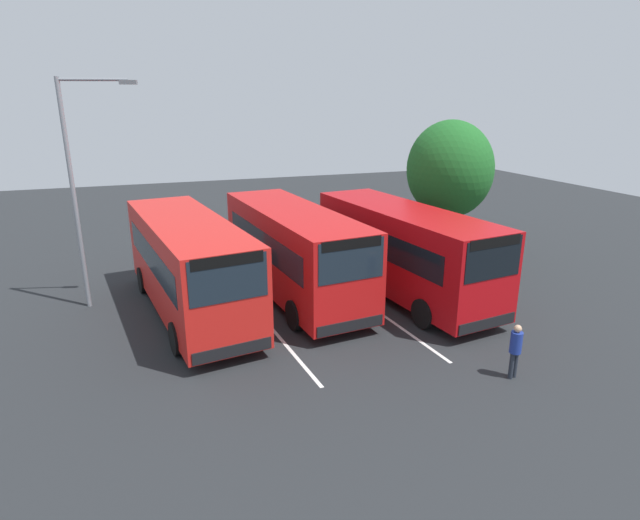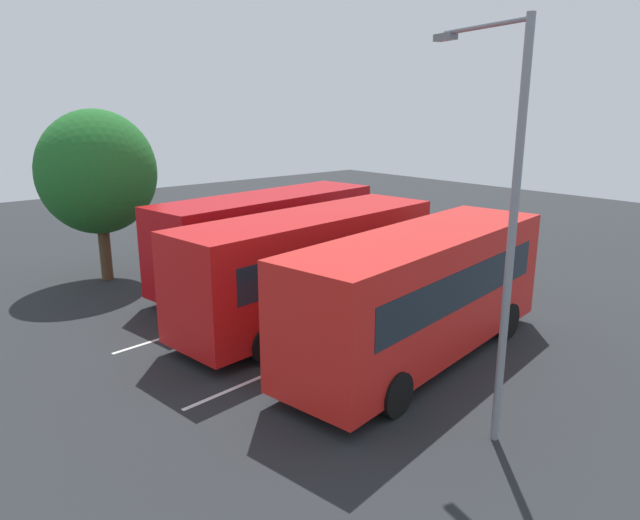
{
  "view_description": "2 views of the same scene",
  "coord_description": "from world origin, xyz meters",
  "px_view_note": "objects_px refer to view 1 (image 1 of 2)",
  "views": [
    {
      "loc": [
        17.57,
        -5.51,
        7.35
      ],
      "look_at": [
        0.14,
        0.64,
        1.56
      ],
      "focal_mm": 28.59,
      "sensor_mm": 36.0,
      "label": 1
    },
    {
      "loc": [
        -11.53,
        -13.33,
        6.55
      ],
      "look_at": [
        0.85,
        0.96,
        1.53
      ],
      "focal_mm": 32.32,
      "sensor_mm": 36.0,
      "label": 2
    }
  ],
  "objects_px": {
    "street_lamp": "(79,181)",
    "bus_center_right": "(404,248)",
    "bus_center_left": "(294,249)",
    "depot_tree": "(449,170)",
    "bus_far_left": "(189,263)",
    "pedestrian": "(516,347)"
  },
  "relations": [
    {
      "from": "street_lamp",
      "to": "bus_center_right",
      "type": "bearing_deg",
      "value": 1.0
    },
    {
      "from": "bus_center_left",
      "to": "street_lamp",
      "type": "relative_size",
      "value": 1.17
    },
    {
      "from": "bus_center_right",
      "to": "bus_center_left",
      "type": "bearing_deg",
      "value": -115.22
    },
    {
      "from": "bus_center_left",
      "to": "depot_tree",
      "type": "height_order",
      "value": "depot_tree"
    },
    {
      "from": "bus_far_left",
      "to": "bus_center_right",
      "type": "bearing_deg",
      "value": 75.67
    },
    {
      "from": "bus_far_left",
      "to": "bus_center_right",
      "type": "xyz_separation_m",
      "value": [
        0.84,
        8.04,
        0.0
      ]
    },
    {
      "from": "bus_center_right",
      "to": "pedestrian",
      "type": "distance_m",
      "value": 6.83
    },
    {
      "from": "bus_far_left",
      "to": "bus_center_right",
      "type": "distance_m",
      "value": 8.08
    },
    {
      "from": "pedestrian",
      "to": "depot_tree",
      "type": "height_order",
      "value": "depot_tree"
    },
    {
      "from": "bus_center_right",
      "to": "depot_tree",
      "type": "relative_size",
      "value": 1.46
    },
    {
      "from": "bus_center_left",
      "to": "pedestrian",
      "type": "height_order",
      "value": "bus_center_left"
    },
    {
      "from": "bus_far_left",
      "to": "pedestrian",
      "type": "bearing_deg",
      "value": 37.67
    },
    {
      "from": "bus_center_left",
      "to": "street_lamp",
      "type": "height_order",
      "value": "street_lamp"
    },
    {
      "from": "bus_center_right",
      "to": "depot_tree",
      "type": "bearing_deg",
      "value": 125.52
    },
    {
      "from": "bus_far_left",
      "to": "pedestrian",
      "type": "distance_m",
      "value": 10.99
    },
    {
      "from": "bus_center_left",
      "to": "street_lamp",
      "type": "bearing_deg",
      "value": -106.79
    },
    {
      "from": "pedestrian",
      "to": "depot_tree",
      "type": "xyz_separation_m",
      "value": [
        -11.16,
        4.9,
        3.25
      ]
    },
    {
      "from": "street_lamp",
      "to": "pedestrian",
      "type": "bearing_deg",
      "value": -25.77
    },
    {
      "from": "bus_far_left",
      "to": "pedestrian",
      "type": "relative_size",
      "value": 6.0
    },
    {
      "from": "depot_tree",
      "to": "bus_center_left",
      "type": "bearing_deg",
      "value": -70.57
    },
    {
      "from": "pedestrian",
      "to": "depot_tree",
      "type": "distance_m",
      "value": 12.62
    },
    {
      "from": "bus_center_left",
      "to": "pedestrian",
      "type": "bearing_deg",
      "value": 19.83
    }
  ]
}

